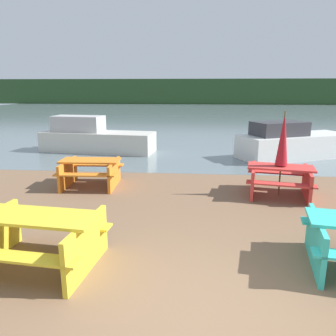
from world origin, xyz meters
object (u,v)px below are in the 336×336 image
object	(u,v)px
boat	(293,143)
boat_second	(94,138)
picnic_table_red	(280,178)
picnic_table_orange	(91,170)
umbrella_crimson	(283,139)
picnic_table_yellow	(36,235)

from	to	relation	value
boat	boat_second	size ratio (longest dim) A/B	0.96
picnic_table_red	boat	distance (m)	4.93
boat	picnic_table_red	bearing A→B (deg)	-132.64
picnic_table_orange	umbrella_crimson	world-z (taller)	umbrella_crimson
picnic_table_red	picnic_table_orange	bearing A→B (deg)	175.43
boat	umbrella_crimson	bearing A→B (deg)	-132.64
picnic_table_orange	picnic_table_red	bearing A→B (deg)	-4.57
boat	boat_second	distance (m)	7.84
umbrella_crimson	boat	world-z (taller)	umbrella_crimson
picnic_table_red	umbrella_crimson	bearing A→B (deg)	180.00
picnic_table_orange	boat_second	xyz separation A→B (m)	(-1.40, 4.85, 0.11)
umbrella_crimson	boat	bearing A→B (deg)	71.23
picnic_table_yellow	picnic_table_orange	distance (m)	4.05
boat_second	picnic_table_orange	bearing A→B (deg)	-66.94
umbrella_crimson	picnic_table_yellow	bearing A→B (deg)	-140.12
picnic_table_red	boat_second	size ratio (longest dim) A/B	0.37
umbrella_crimson	picnic_table_red	bearing A→B (deg)	0.00
picnic_table_red	picnic_table_orange	world-z (taller)	picnic_table_red
picnic_table_red	boat	bearing A→B (deg)	71.23
umbrella_crimson	boat_second	bearing A→B (deg)	140.00
picnic_table_orange	boat_second	bearing A→B (deg)	106.16
picnic_table_orange	umbrella_crimson	distance (m)	4.94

